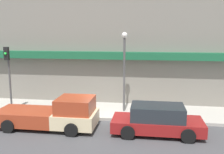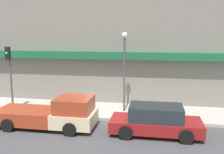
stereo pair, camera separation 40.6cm
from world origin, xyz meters
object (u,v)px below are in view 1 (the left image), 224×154
parked_car (157,120)px  pickup_truck (53,114)px  street_lamp (124,62)px  traffic_light (8,68)px  fire_hydrant (172,112)px

parked_car → pickup_truck: bearing=-179.9°
street_lamp → traffic_light: size_ratio=1.22×
parked_car → fire_hydrant: size_ratio=6.53×
fire_hydrant → traffic_light: bearing=-179.4°
fire_hydrant → pickup_truck: bearing=-161.4°
pickup_truck → parked_car: bearing=-0.8°
fire_hydrant → parked_car: bearing=-113.2°
parked_car → fire_hydrant: 2.35m
fire_hydrant → traffic_light: 10.32m
parked_car → traffic_light: size_ratio=1.12×
traffic_light → parked_car: bearing=-12.7°
street_lamp → traffic_light: (-7.14, -0.97, -0.37)m
street_lamp → pickup_truck: bearing=-139.2°
parked_car → street_lamp: size_ratio=0.92×
pickup_truck → street_lamp: (3.50, 3.02, 2.55)m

